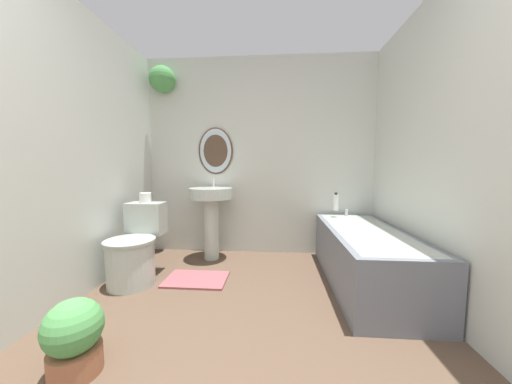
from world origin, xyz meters
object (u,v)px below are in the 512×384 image
pedestal_sink (211,208)px  toilet_paper_roll (145,198)px  bathtub (366,256)px  potted_plant (74,336)px  shampoo_bottle (336,202)px  toilet (135,250)px

pedestal_sink → toilet_paper_roll: 0.72m
pedestal_sink → toilet_paper_roll: size_ratio=8.49×
pedestal_sink → bathtub: size_ratio=0.60×
pedestal_sink → potted_plant: size_ratio=2.35×
pedestal_sink → shampoo_bottle: size_ratio=4.59×
potted_plant → pedestal_sink: bearing=80.8°
pedestal_sink → bathtub: 1.70m
toilet → pedestal_sink: (0.56, 0.66, 0.30)m
toilet → shampoo_bottle: 2.15m
bathtub → potted_plant: bearing=-147.4°
toilet → potted_plant: 1.11m
toilet → bathtub: size_ratio=0.46×
pedestal_sink → bathtub: (1.57, -0.54, -0.33)m
shampoo_bottle → toilet_paper_roll: 2.05m
potted_plant → bathtub: bearing=32.6°
toilet → pedestal_sink: 0.91m
toilet → shampoo_bottle: size_ratio=3.52×
bathtub → shampoo_bottle: (-0.14, 0.61, 0.41)m
bathtub → shampoo_bottle: size_ratio=7.64×
toilet → bathtub: toilet is taller
bathtub → toilet_paper_roll: 2.19m
shampoo_bottle → bathtub: bearing=-76.9°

